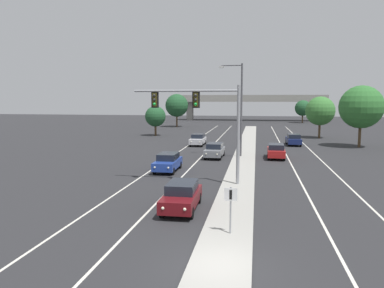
{
  "coord_description": "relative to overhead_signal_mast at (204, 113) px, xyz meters",
  "views": [
    {
      "loc": [
        1.25,
        -13.05,
        6.32
      ],
      "look_at": [
        -3.2,
        12.09,
        3.2
      ],
      "focal_mm": 34.17,
      "sensor_mm": 36.0,
      "label": 1
    }
  ],
  "objects": [
    {
      "name": "edge_stripe_right",
      "position": [
        10.53,
        11.57,
        -5.33
      ],
      "size": [
        0.14,
        100.0,
        0.01
      ],
      "primitive_type": "cube",
      "color": "silver",
      "rests_on": "ground"
    },
    {
      "name": "car_oncoming_darkred",
      "position": [
        -0.37,
        -6.42,
        -4.52
      ],
      "size": [
        1.89,
        4.5,
        1.58
      ],
      "color": "#5B0F14",
      "rests_on": "ground"
    },
    {
      "name": "overpass_bridge",
      "position": [
        2.53,
        85.32,
        0.45
      ],
      "size": [
        42.4,
        6.4,
        7.65
      ],
      "color": "gray",
      "rests_on": "ground"
    },
    {
      "name": "tree_far_left_b",
      "position": [
        -14.4,
        56.1,
        -0.38
      ],
      "size": [
        5.25,
        5.25,
        7.59
      ],
      "color": "#4C3823",
      "rests_on": "ground"
    },
    {
      "name": "car_oncoming_blue",
      "position": [
        -3.89,
        4.56,
        -4.52
      ],
      "size": [
        1.84,
        4.48,
        1.58
      ],
      "color": "navy",
      "rests_on": "ground"
    },
    {
      "name": "car_oncoming_grey",
      "position": [
        -0.65,
        12.79,
        -4.52
      ],
      "size": [
        1.93,
        4.51,
        1.58
      ],
      "color": "slate",
      "rests_on": "ground"
    },
    {
      "name": "tree_far_right_a",
      "position": [
        16.03,
        76.27,
        -1.32
      ],
      "size": [
        4.25,
        4.25,
        6.15
      ],
      "color": "#4C3823",
      "rests_on": "ground"
    },
    {
      "name": "median_island",
      "position": [
        2.53,
        4.57,
        -5.26
      ],
      "size": [
        2.4,
        110.0,
        0.15
      ],
      "primitive_type": "cube",
      "color": "#9E9B93",
      "rests_on": "ground"
    },
    {
      "name": "car_receding_red",
      "position": [
        5.92,
        13.5,
        -4.52
      ],
      "size": [
        1.88,
        4.49,
        1.58
      ],
      "color": "maroon",
      "rests_on": "ground"
    },
    {
      "name": "car_receding_navy",
      "position": [
        8.89,
        25.56,
        -4.52
      ],
      "size": [
        1.89,
        4.5,
        1.58
      ],
      "color": "#141E4C",
      "rests_on": "ground"
    },
    {
      "name": "tree_far_left_a",
      "position": [
        -13.63,
        35.18,
        -1.95
      ],
      "size": [
        3.59,
        3.59,
        5.19
      ],
      "color": "#4C3823",
      "rests_on": "ground"
    },
    {
      "name": "ground_plane",
      "position": [
        2.53,
        -13.43,
        -5.34
      ],
      "size": [
        260.0,
        260.0,
        0.0
      ],
      "primitive_type": "plane",
      "color": "#28282B"
    },
    {
      "name": "median_sign_post",
      "position": [
        2.69,
        -10.13,
        -3.75
      ],
      "size": [
        0.6,
        0.1,
        2.2
      ],
      "color": "gray",
      "rests_on": "median_island"
    },
    {
      "name": "tree_far_right_c",
      "position": [
        17.29,
        24.81,
        0.0
      ],
      "size": [
        5.65,
        5.65,
        8.17
      ],
      "color": "#4C3823",
      "rests_on": "ground"
    },
    {
      "name": "street_lamp_median",
      "position": [
        1.92,
        13.47,
        0.46
      ],
      "size": [
        2.58,
        0.28,
        10.0
      ],
      "color": "#4C4C51",
      "rests_on": "median_island"
    },
    {
      "name": "tree_far_right_b",
      "position": [
        13.98,
        36.0,
        -0.88
      ],
      "size": [
        4.72,
        4.72,
        6.83
      ],
      "color": "#4C3823",
      "rests_on": "ground"
    },
    {
      "name": "car_oncoming_silver",
      "position": [
        -4.17,
        23.17,
        -4.52
      ],
      "size": [
        1.82,
        4.47,
        1.58
      ],
      "color": "#B7B7BC",
      "rests_on": "ground"
    },
    {
      "name": "edge_stripe_left",
      "position": [
        -5.47,
        11.57,
        -5.33
      ],
      "size": [
        0.14,
        100.0,
        0.01
      ],
      "primitive_type": "cube",
      "color": "silver",
      "rests_on": "ground"
    },
    {
      "name": "lane_stripe_oncoming_center",
      "position": [
        -2.17,
        11.57,
        -5.33
      ],
      "size": [
        0.14,
        100.0,
        0.01
      ],
      "primitive_type": "cube",
      "color": "silver",
      "rests_on": "ground"
    },
    {
      "name": "overhead_signal_mast",
      "position": [
        0.0,
        0.0,
        0.0
      ],
      "size": [
        7.89,
        0.44,
        7.2
      ],
      "color": "gray",
      "rests_on": "median_island"
    },
    {
      "name": "lane_stripe_receding_center",
      "position": [
        7.23,
        11.57,
        -5.33
      ],
      "size": [
        0.14,
        100.0,
        0.01
      ],
      "primitive_type": "cube",
      "color": "silver",
      "rests_on": "ground"
    }
  ]
}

